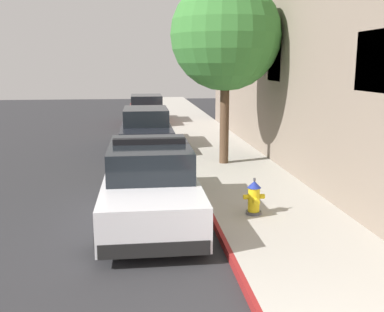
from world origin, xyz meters
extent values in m
cube|color=#2B2B2D|center=(-4.64, 10.00, -0.10)|extent=(33.23, 60.00, 0.20)
cube|color=#ADA89E|center=(1.36, 10.00, 0.08)|extent=(2.71, 60.00, 0.15)
cube|color=maroon|center=(-0.04, 10.00, 0.08)|extent=(0.08, 60.00, 0.15)
cube|color=black|center=(2.74, 4.74, 3.22)|extent=(0.06, 1.30, 1.10)
cube|color=black|center=(2.74, 10.72, 3.22)|extent=(0.06, 1.30, 1.10)
cube|color=black|center=(2.74, 16.70, 3.22)|extent=(0.06, 1.30, 1.10)
cube|color=white|center=(-1.28, 5.98, 0.58)|extent=(1.84, 4.80, 0.76)
cube|color=black|center=(-1.28, 6.13, 1.26)|extent=(1.64, 2.50, 0.60)
cube|color=black|center=(-1.28, 3.64, 0.32)|extent=(1.76, 0.16, 0.24)
cube|color=black|center=(-1.28, 8.32, 0.32)|extent=(1.76, 0.16, 0.24)
cylinder|color=black|center=(-2.14, 7.68, 0.32)|extent=(0.22, 0.64, 0.64)
cylinder|color=black|center=(-0.42, 7.68, 0.32)|extent=(0.22, 0.64, 0.64)
cylinder|color=black|center=(-2.14, 4.28, 0.32)|extent=(0.22, 0.64, 0.64)
cylinder|color=black|center=(-0.42, 4.28, 0.32)|extent=(0.22, 0.64, 0.64)
cube|color=black|center=(-1.28, 6.08, 1.62)|extent=(1.48, 0.20, 0.12)
cube|color=red|center=(-1.63, 6.08, 1.62)|extent=(0.44, 0.18, 0.11)
cube|color=#1E33E0|center=(-0.93, 6.08, 1.62)|extent=(0.44, 0.18, 0.11)
cube|color=black|center=(-1.25, 13.82, 0.58)|extent=(1.84, 4.80, 0.76)
cube|color=black|center=(-1.25, 13.97, 1.26)|extent=(1.64, 2.50, 0.60)
cube|color=black|center=(-1.25, 11.48, 0.32)|extent=(1.76, 0.16, 0.24)
cube|color=black|center=(-1.25, 16.16, 0.32)|extent=(1.76, 0.16, 0.24)
cylinder|color=black|center=(-2.11, 15.52, 0.32)|extent=(0.22, 0.64, 0.64)
cylinder|color=black|center=(-0.39, 15.52, 0.32)|extent=(0.22, 0.64, 0.64)
cylinder|color=black|center=(-2.11, 12.12, 0.32)|extent=(0.22, 0.64, 0.64)
cylinder|color=black|center=(-0.39, 12.12, 0.32)|extent=(0.22, 0.64, 0.64)
cube|color=maroon|center=(-1.09, 21.39, 0.58)|extent=(1.84, 4.80, 0.76)
cube|color=black|center=(-1.09, 21.54, 1.26)|extent=(1.64, 2.50, 0.60)
cube|color=black|center=(-1.09, 19.05, 0.32)|extent=(1.76, 0.16, 0.24)
cube|color=black|center=(-1.09, 23.73, 0.32)|extent=(1.76, 0.16, 0.24)
cylinder|color=black|center=(-1.95, 23.09, 0.32)|extent=(0.22, 0.64, 0.64)
cylinder|color=black|center=(-0.23, 23.09, 0.32)|extent=(0.22, 0.64, 0.64)
cylinder|color=black|center=(-1.95, 19.69, 0.32)|extent=(0.22, 0.64, 0.64)
cylinder|color=black|center=(-0.23, 19.69, 0.32)|extent=(0.22, 0.64, 0.64)
cylinder|color=#4C4C51|center=(0.81, 5.55, 0.18)|extent=(0.32, 0.32, 0.06)
cylinder|color=yellow|center=(0.81, 5.55, 0.46)|extent=(0.24, 0.24, 0.50)
cone|color=navy|center=(0.81, 5.55, 0.78)|extent=(0.28, 0.28, 0.14)
cylinder|color=#4C4C51|center=(0.81, 5.55, 0.88)|extent=(0.05, 0.05, 0.06)
cylinder|color=yellow|center=(0.64, 5.55, 0.52)|extent=(0.10, 0.10, 0.10)
cylinder|color=yellow|center=(0.98, 5.55, 0.52)|extent=(0.10, 0.10, 0.10)
cylinder|color=yellow|center=(0.81, 5.37, 0.47)|extent=(0.13, 0.12, 0.13)
cylinder|color=brown|center=(1.12, 10.45, 1.51)|extent=(0.28, 0.28, 2.73)
sphere|color=#387A33|center=(1.12, 10.45, 4.03)|extent=(3.29, 3.29, 3.29)
camera|label=1|loc=(-1.46, -2.93, 3.15)|focal=41.51mm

